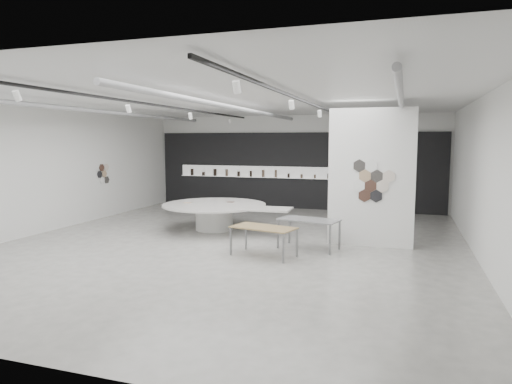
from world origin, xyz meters
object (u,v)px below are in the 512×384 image
(sample_table_wood, at_px, (264,229))
(partition_column, at_px, (371,178))
(kitchen_counter, at_px, (364,201))
(sample_table_stone, at_px, (309,222))
(display_island, at_px, (216,213))

(sample_table_wood, bearing_deg, partition_column, 40.33)
(kitchen_counter, bearing_deg, sample_table_wood, -97.65)
(kitchen_counter, bearing_deg, partition_column, -78.35)
(sample_table_stone, bearing_deg, display_island, 153.81)
(kitchen_counter, bearing_deg, sample_table_stone, -92.17)
(sample_table_stone, xyz_separation_m, kitchen_counter, (0.82, 6.46, -0.26))
(partition_column, relative_size, sample_table_wood, 2.18)
(display_island, distance_m, sample_table_wood, 3.56)
(sample_table_wood, bearing_deg, sample_table_stone, 50.49)
(sample_table_stone, bearing_deg, sample_table_wood, -129.51)
(sample_table_wood, xyz_separation_m, kitchen_counter, (1.70, 7.52, -0.21))
(display_island, xyz_separation_m, kitchen_counter, (4.06, 4.86, -0.09))
(partition_column, xyz_separation_m, display_island, (-4.70, 0.67, -1.27))
(display_island, height_order, kitchen_counter, kitchen_counter)
(sample_table_stone, height_order, kitchen_counter, kitchen_counter)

